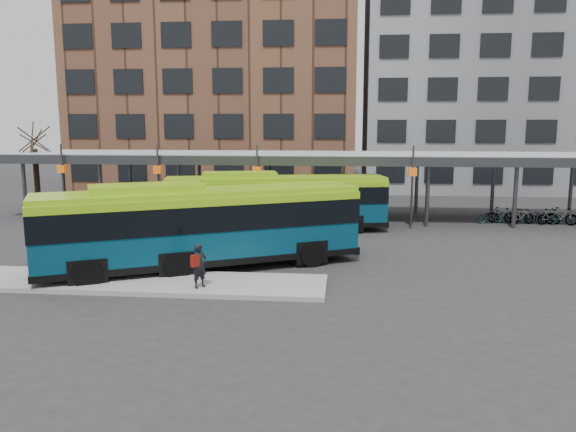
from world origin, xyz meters
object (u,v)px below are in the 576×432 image
object	(u,v)px
bus_rear	(275,201)
pedestrian	(199,266)
tree	(37,179)
bus_front	(201,224)

from	to	relation	value
bus_rear	pedestrian	distance (m)	11.91
bus_rear	pedestrian	size ratio (longest dim) A/B	7.80
tree	bus_rear	xyz separation A→B (m)	(16.28, -3.92, -0.68)
tree	pedestrian	bearing A→B (deg)	-46.44
tree	pedestrian	xyz separation A→B (m)	(14.96, -15.72, -1.44)
bus_front	pedestrian	size ratio (longest dim) A/B	8.17
tree	bus_front	size ratio (longest dim) A/B	0.43
bus_front	bus_rear	xyz separation A→B (m)	(2.08, 8.54, -0.15)
tree	bus_rear	size ratio (longest dim) A/B	0.45
bus_front	pedestrian	xyz separation A→B (m)	(0.76, -3.27, -0.91)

